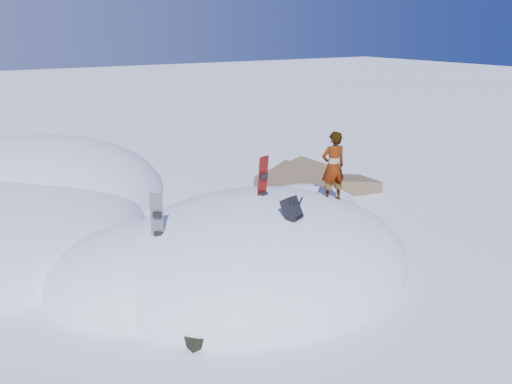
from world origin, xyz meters
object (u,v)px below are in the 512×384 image
snowboard_red (263,187)px  snowboard_dark (157,226)px  backpack (292,209)px  person (333,167)px

snowboard_red → snowboard_dark: (-2.50, -0.15, -0.33)m
snowboard_dark → backpack: 2.64m
person → backpack: bearing=37.8°
backpack → person: person is taller
snowboard_red → person: 1.71m
snowboard_red → snowboard_dark: size_ratio=1.06×
snowboard_red → snowboard_dark: snowboard_red is taller
snowboard_red → backpack: 1.34m
snowboard_red → person: bearing=-30.4°
snowboard_red → person: person is taller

